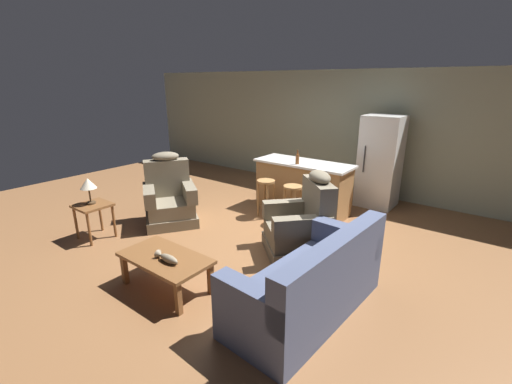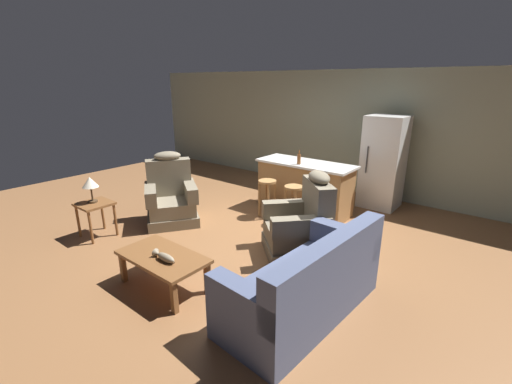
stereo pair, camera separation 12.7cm
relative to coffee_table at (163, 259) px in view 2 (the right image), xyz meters
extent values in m
plane|color=brown|center=(-0.02, 1.86, -0.36)|extent=(12.00, 12.00, 0.00)
cube|color=#9EA88E|center=(-0.02, 4.99, 0.94)|extent=(12.00, 0.05, 2.60)
cube|color=brown|center=(0.00, 0.00, 0.04)|extent=(1.10, 0.60, 0.04)
cube|color=brown|center=(-0.49, -0.24, -0.17)|extent=(0.06, 0.06, 0.38)
cube|color=brown|center=(0.49, -0.24, -0.17)|extent=(0.06, 0.06, 0.38)
cube|color=brown|center=(-0.49, 0.24, -0.17)|extent=(0.06, 0.06, 0.38)
cube|color=brown|center=(0.49, 0.24, -0.17)|extent=(0.06, 0.06, 0.38)
cube|color=#4C3823|center=(0.15, -0.06, 0.06)|extent=(0.22, 0.07, 0.01)
ellipsoid|color=gray|center=(0.15, -0.06, 0.10)|extent=(0.28, 0.09, 0.09)
cone|color=gray|center=(-0.02, -0.06, 0.10)|extent=(0.06, 0.10, 0.10)
cube|color=#4C5675|center=(1.51, 0.63, -0.26)|extent=(0.96, 1.95, 0.20)
cube|color=#4C5675|center=(1.51, 0.63, -0.05)|extent=(0.96, 1.95, 0.22)
cube|color=#4C5675|center=(1.83, 0.61, 0.32)|extent=(0.33, 1.91, 0.52)
cube|color=#4C5675|center=(1.46, -0.21, 0.20)|extent=(0.85, 0.26, 0.28)
cube|color=#4C5675|center=(1.57, 1.48, 0.20)|extent=(0.85, 0.26, 0.28)
cube|color=#756B56|center=(-1.53, 1.32, -0.27)|extent=(1.17, 1.17, 0.18)
cube|color=#756B56|center=(-1.53, 1.32, -0.06)|extent=(1.09, 1.07, 0.24)
cube|color=#756B56|center=(-1.78, 1.49, 0.38)|extent=(0.62, 0.76, 0.64)
ellipsoid|color=#756B56|center=(-1.78, 1.49, 0.76)|extent=(0.48, 0.53, 0.16)
cube|color=#756B56|center=(-1.33, 1.58, 0.19)|extent=(0.76, 0.60, 0.26)
cube|color=#756B56|center=(-1.70, 1.04, 0.19)|extent=(0.76, 0.60, 0.26)
cube|color=#756B56|center=(0.76, 1.70, -0.27)|extent=(1.19, 1.19, 0.18)
cube|color=#756B56|center=(0.76, 1.70, -0.06)|extent=(1.10, 1.10, 0.24)
cube|color=#756B56|center=(0.96, 1.92, 0.38)|extent=(0.72, 0.69, 0.64)
ellipsoid|color=#756B56|center=(0.96, 1.92, 0.76)|extent=(0.52, 0.51, 0.16)
cube|color=#756B56|center=(0.99, 1.46, 0.19)|extent=(0.68, 0.71, 0.26)
cube|color=#756B56|center=(0.50, 1.91, 0.19)|extent=(0.68, 0.71, 0.26)
cube|color=brown|center=(-2.00, 0.22, 0.18)|extent=(0.48, 0.48, 0.04)
cylinder|color=brown|center=(-2.20, 0.02, -0.10)|extent=(0.04, 0.04, 0.52)
cylinder|color=brown|center=(-1.80, 0.02, -0.10)|extent=(0.04, 0.04, 0.52)
cylinder|color=brown|center=(-2.20, 0.42, -0.10)|extent=(0.04, 0.04, 0.52)
cylinder|color=brown|center=(-1.80, 0.42, -0.10)|extent=(0.04, 0.04, 0.52)
cylinder|color=#4C3823|center=(-2.03, 0.22, 0.21)|extent=(0.14, 0.14, 0.03)
cylinder|color=#4C3823|center=(-2.03, 0.22, 0.34)|extent=(0.02, 0.02, 0.22)
cone|color=beige|center=(-2.03, 0.22, 0.53)|extent=(0.24, 0.24, 0.16)
cube|color=#9E7042|center=(-0.02, 3.21, 0.09)|extent=(1.71, 0.63, 0.91)
cube|color=silver|center=(-0.02, 3.21, 0.57)|extent=(1.80, 0.70, 0.04)
cylinder|color=#A87A47|center=(-0.41, 2.58, 0.30)|extent=(0.32, 0.32, 0.04)
torus|color=#A87A47|center=(-0.41, 2.58, -0.14)|extent=(0.23, 0.23, 0.02)
cylinder|color=#A87A47|center=(-0.51, 2.48, -0.04)|extent=(0.04, 0.04, 0.64)
cylinder|color=#A87A47|center=(-0.31, 2.48, -0.04)|extent=(0.04, 0.04, 0.64)
cylinder|color=#A87A47|center=(-0.51, 2.68, -0.04)|extent=(0.04, 0.04, 0.64)
cylinder|color=#A87A47|center=(-0.31, 2.68, -0.04)|extent=(0.04, 0.04, 0.64)
cylinder|color=#A87A47|center=(0.15, 2.58, 0.30)|extent=(0.32, 0.32, 0.04)
torus|color=#A87A47|center=(0.15, 2.58, -0.14)|extent=(0.23, 0.23, 0.02)
cylinder|color=#A87A47|center=(0.05, 2.48, -0.04)|extent=(0.04, 0.04, 0.64)
cylinder|color=#A87A47|center=(0.25, 2.48, -0.04)|extent=(0.04, 0.04, 0.64)
cylinder|color=#A87A47|center=(0.05, 2.68, -0.04)|extent=(0.04, 0.04, 0.64)
cylinder|color=#A87A47|center=(0.25, 2.68, -0.04)|extent=(0.04, 0.04, 0.64)
cube|color=white|center=(0.99, 4.41, 0.52)|extent=(0.70, 0.66, 1.76)
cylinder|color=#333338|center=(0.80, 4.06, 0.60)|extent=(0.02, 0.02, 0.50)
cylinder|color=brown|center=(-0.04, 3.01, 0.68)|extent=(0.07, 0.07, 0.18)
cylinder|color=brown|center=(-0.04, 3.01, 0.80)|extent=(0.02, 0.02, 0.08)
camera|label=1|loc=(2.99, -2.18, 1.99)|focal=24.00mm
camera|label=2|loc=(3.09, -2.10, 1.99)|focal=24.00mm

